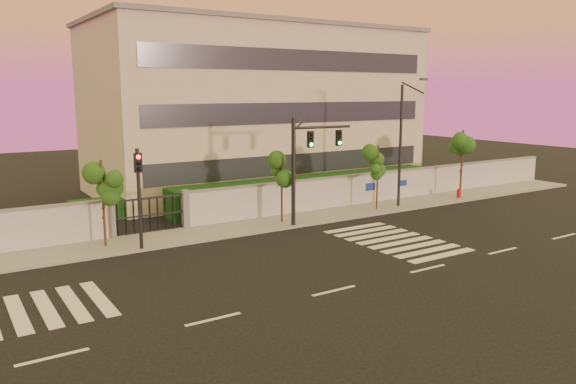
% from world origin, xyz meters
% --- Properties ---
extents(ground, '(120.00, 120.00, 0.00)m').
position_xyz_m(ground, '(0.00, 0.00, 0.00)').
color(ground, black).
rests_on(ground, ground).
extents(sidewalk, '(60.00, 3.00, 0.15)m').
position_xyz_m(sidewalk, '(0.00, 10.50, 0.07)').
color(sidewalk, gray).
rests_on(sidewalk, ground).
extents(perimeter_wall, '(60.00, 0.36, 2.20)m').
position_xyz_m(perimeter_wall, '(0.10, 12.00, 1.07)').
color(perimeter_wall, '#ABADB2').
rests_on(perimeter_wall, ground).
extents(hedge_row, '(41.00, 4.25, 1.80)m').
position_xyz_m(hedge_row, '(1.17, 14.74, 0.82)').
color(hedge_row, '#103613').
rests_on(hedge_row, ground).
extents(institutional_building, '(24.40, 12.40, 12.25)m').
position_xyz_m(institutional_building, '(9.00, 21.99, 6.16)').
color(institutional_building, beige).
rests_on(institutional_building, ground).
extents(road_markings, '(57.00, 7.62, 0.02)m').
position_xyz_m(road_markings, '(-1.58, 3.76, 0.01)').
color(road_markings, silver).
rests_on(road_markings, ground).
extents(street_tree_c, '(1.48, 1.17, 4.28)m').
position_xyz_m(street_tree_c, '(-5.70, 10.54, 3.15)').
color(street_tree_c, '#382314').
rests_on(street_tree_c, ground).
extents(street_tree_d, '(1.38, 1.10, 4.01)m').
position_xyz_m(street_tree_d, '(4.09, 10.26, 2.95)').
color(street_tree_d, '#382314').
rests_on(street_tree_d, ground).
extents(street_tree_e, '(1.34, 1.07, 4.19)m').
position_xyz_m(street_tree_e, '(10.90, 9.94, 3.09)').
color(street_tree_e, '#382314').
rests_on(street_tree_e, ground).
extents(street_tree_f, '(1.63, 1.29, 4.81)m').
position_xyz_m(street_tree_f, '(18.66, 10.00, 3.55)').
color(street_tree_f, '#382314').
rests_on(street_tree_f, ground).
extents(traffic_signal_main, '(3.84, 0.49, 6.07)m').
position_xyz_m(traffic_signal_main, '(4.96, 9.22, 3.84)').
color(traffic_signal_main, black).
rests_on(traffic_signal_main, ground).
extents(traffic_signal_secondary, '(0.38, 0.35, 4.87)m').
position_xyz_m(traffic_signal_secondary, '(-4.42, 9.10, 3.09)').
color(traffic_signal_secondary, black).
rests_on(traffic_signal_secondary, ground).
extents(streetlight_east, '(0.49, 1.98, 8.22)m').
position_xyz_m(streetlight_east, '(12.79, 9.82, 4.44)').
color(streetlight_east, black).
rests_on(streetlight_east, ground).
extents(fire_hydrant, '(0.32, 0.31, 0.82)m').
position_xyz_m(fire_hydrant, '(18.26, 9.76, 0.41)').
color(fire_hydrant, '#B20B11').
rests_on(fire_hydrant, ground).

